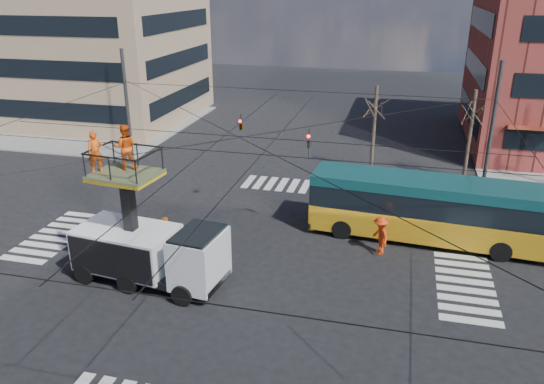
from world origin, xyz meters
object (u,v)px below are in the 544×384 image
(utility_truck, at_px, (148,236))
(flagger, at_px, (380,236))
(traffic_cone, at_px, (130,253))
(city_bus, at_px, (428,208))
(worker_ground, at_px, (166,238))

(utility_truck, height_order, flagger, utility_truck)
(traffic_cone, bearing_deg, utility_truck, -39.37)
(utility_truck, relative_size, city_bus, 0.62)
(city_bus, height_order, traffic_cone, city_bus)
(flagger, bearing_deg, worker_ground, -102.84)
(traffic_cone, bearing_deg, flagger, 16.98)
(city_bus, bearing_deg, traffic_cone, -153.14)
(utility_truck, distance_m, flagger, 10.75)
(utility_truck, relative_size, flagger, 3.79)
(utility_truck, bearing_deg, worker_ground, 102.81)
(worker_ground, bearing_deg, traffic_cone, 98.69)
(city_bus, height_order, flagger, city_bus)
(city_bus, bearing_deg, utility_truck, -144.50)
(utility_truck, bearing_deg, traffic_cone, 147.19)
(flagger, bearing_deg, utility_truck, -91.61)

